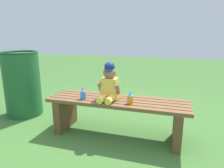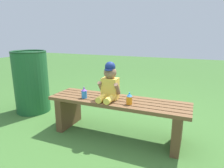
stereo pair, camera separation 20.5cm
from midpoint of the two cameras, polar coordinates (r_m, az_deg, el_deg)
ground_plane at (r=2.30m, az=-1.22°, el=-14.39°), size 16.00×16.00×0.00m
park_bench at (r=2.18m, az=-1.25°, el=-7.89°), size 1.51×0.42×0.42m
child_figure at (r=2.09m, az=-3.68°, el=0.15°), size 0.23×0.27×0.40m
sippy_cup_left at (r=2.17m, az=-11.02°, el=-2.82°), size 0.06×0.06×0.12m
sippy_cup_right at (r=1.99m, az=2.33°, el=-4.14°), size 0.06×0.06×0.12m
trash_bin at (r=3.02m, az=-26.20°, el=0.10°), size 0.48×0.48×0.88m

